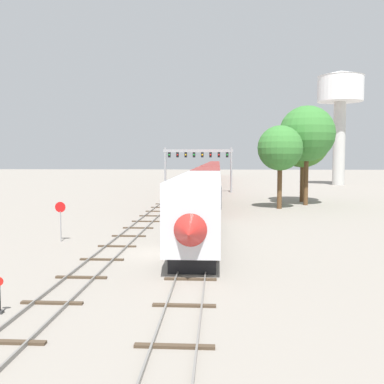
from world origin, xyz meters
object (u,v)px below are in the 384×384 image
Objects in this scene: passenger_train at (212,175)px; trackside_tree_mid at (280,148)px; trackside_tree_right at (307,134)px; signal_gantry at (198,159)px; trackside_tree_left at (303,141)px; stop_sign at (60,216)px; water_tower at (340,96)px; switch_stand at (0,300)px.

passenger_train is 36.49m from trackside_tree_mid.
trackside_tree_right is (3.89, 4.28, 1.91)m from trackside_tree_mid.
signal_gantry is 1.01× the size of trackside_tree_left.
trackside_tree_left is (22.68, 30.52, 6.43)m from stop_sign.
passenger_train is 30.20m from trackside_tree_left.
trackside_tree_right is at bearing -109.43° from water_tower.
water_tower is 93.21m from switch_stand.
water_tower reaches higher than trackside_tree_mid.
trackside_tree_right is at bearing -54.28° from signal_gantry.
water_tower is (27.60, 12.10, 16.86)m from passenger_train.
trackside_tree_left is at bearing 53.38° from stop_sign.
passenger_train is 11.24× the size of trackside_tree_left.
stop_sign is 29.36m from trackside_tree_mid.
passenger_train reaches higher than switch_stand.
switch_stand is at bearing -112.35° from water_tower.
passenger_train is at bearing 80.11° from stop_sign.
switch_stand is 50.22m from trackside_tree_left.
signal_gantry is at bearing 125.72° from trackside_tree_right.
water_tower is 43.15m from trackside_tree_left.
switch_stand is at bearing -113.50° from trackside_tree_left.
stop_sign is at bearing -129.95° from trackside_tree_mid.
trackside_tree_left is 0.95× the size of trackside_tree_right.
water_tower reaches higher than signal_gantry.
water_tower is at bearing 37.10° from signal_gantry.
water_tower is 1.97× the size of trackside_tree_right.
passenger_train is at bearing 115.31° from trackside_tree_left.
signal_gantry is (-2.25, -10.48, 3.21)m from passenger_train.
switch_stand is (-4.85, -61.83, -5.30)m from signal_gantry.
trackside_tree_mid is at bearing -132.22° from trackside_tree_right.
water_tower is at bearing 68.05° from trackside_tree_mid.
stop_sign is at bearing -126.62° from trackside_tree_left.
trackside_tree_left reaches higher than passenger_train.
switch_stand is at bearing -94.48° from signal_gantry.
stop_sign is at bearing -118.44° from water_tower.
signal_gantry is at bearing -102.12° from passenger_train.
water_tower is 52.45m from trackside_tree_mid.
water_tower is at bearing 69.02° from trackside_tree_left.
trackside_tree_mid is (-4.13, -8.37, -1.18)m from trackside_tree_left.
stop_sign is (-37.60, -69.43, -17.60)m from water_tower.
switch_stand is at bearing -115.26° from trackside_tree_right.
water_tower reaches higher than trackside_tree_right.
switch_stand is (-7.10, -72.31, -2.09)m from passenger_train.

